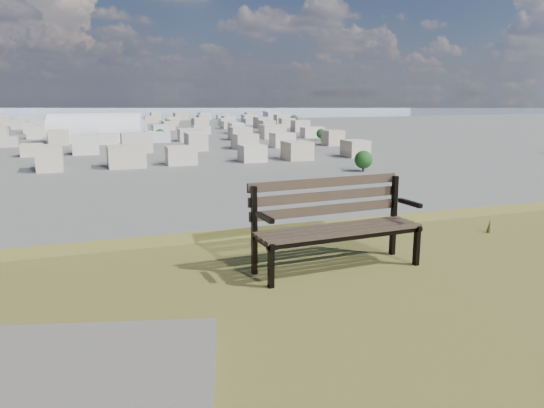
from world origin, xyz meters
name	(u,v)px	position (x,y,z in m)	size (l,w,h in m)	color
park_bench	(334,219)	(-0.15, 2.64, 25.52)	(1.78, 0.67, 0.91)	#3B3122
arena	(96,133)	(6.31, 313.91, 4.98)	(53.03, 29.82, 21.13)	silver
city_blocks	(83,127)	(0.00, 394.44, 3.50)	(395.00, 361.00, 7.00)	beige
city_trees	(34,134)	(-26.39, 319.00, 4.83)	(406.52, 387.20, 9.98)	#332319
bay_water	(80,111)	(0.00, 900.00, 0.00)	(2400.00, 700.00, 0.12)	#7E8DA1
far_hills	(51,94)	(-60.92, 1402.93, 25.47)	(2050.00, 340.00, 60.00)	#94A5B8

